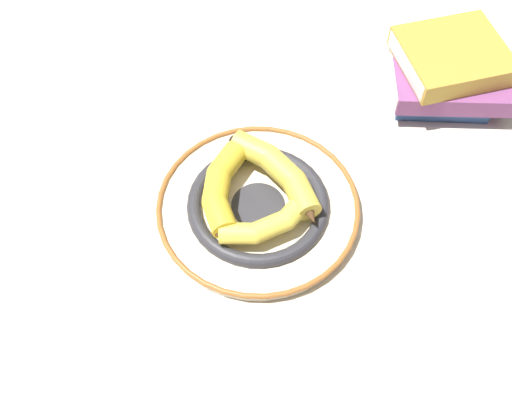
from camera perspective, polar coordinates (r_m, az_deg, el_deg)
The scene contains 6 objects.
ground_plane at distance 0.94m, azimuth 0.51°, elevation -2.09°, with size 2.80×2.80×0.00m, color beige.
decorative_bowl at distance 0.93m, azimuth 0.00°, elevation -0.73°, with size 0.32×0.32×0.03m.
banana_a at distance 0.93m, azimuth 2.29°, elevation 2.52°, with size 0.11×0.19×0.04m.
banana_b at distance 0.91m, azimuth -3.30°, elevation 1.24°, with size 0.10×0.17×0.04m.
banana_c at distance 0.88m, azimuth 1.01°, elevation -2.39°, with size 0.17×0.07×0.03m.
book_stack at distance 1.11m, azimuth 17.71°, elevation 11.40°, with size 0.23×0.21×0.11m.
Camera 1 is at (0.14, 0.47, 0.80)m, focal length 42.00 mm.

